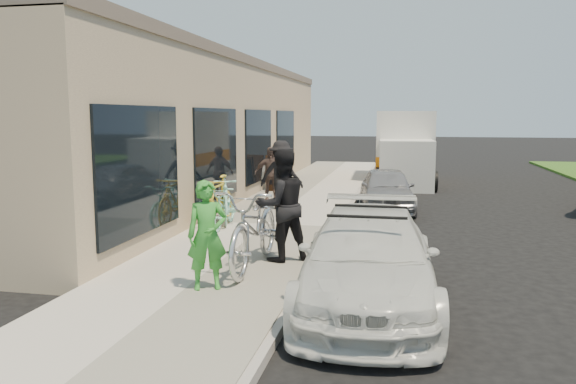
{
  "coord_description": "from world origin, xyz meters",
  "views": [
    {
      "loc": [
        0.92,
        -8.86,
        2.54
      ],
      "look_at": [
        -1.27,
        1.75,
        1.05
      ],
      "focal_mm": 35.0,
      "sensor_mm": 36.0,
      "label": 1
    }
  ],
  "objects_px": {
    "bystander_b": "(270,174)",
    "cruiser_bike_b": "(225,206)",
    "woman_rider": "(207,235)",
    "cruiser_bike_a": "(225,199)",
    "sandwich_board": "(277,173)",
    "sedan_white": "(368,259)",
    "sedan_silver": "(387,189)",
    "moving_truck": "(404,151)",
    "tandem_bike": "(256,227)",
    "bystander_a": "(281,175)",
    "man_standing": "(282,205)",
    "cruiser_bike_c": "(219,201)",
    "bike_rack": "(213,200)"
  },
  "relations": [
    {
      "from": "sedan_white",
      "to": "moving_truck",
      "type": "xyz_separation_m",
      "value": [
        0.43,
        14.26,
        0.56
      ]
    },
    {
      "from": "tandem_bike",
      "to": "cruiser_bike_a",
      "type": "distance_m",
      "value": 3.88
    },
    {
      "from": "bystander_b",
      "to": "cruiser_bike_b",
      "type": "bearing_deg",
      "value": -106.59
    },
    {
      "from": "man_standing",
      "to": "cruiser_bike_b",
      "type": "xyz_separation_m",
      "value": [
        -1.8,
        2.5,
        -0.47
      ]
    },
    {
      "from": "man_standing",
      "to": "cruiser_bike_a",
      "type": "xyz_separation_m",
      "value": [
        -1.96,
        2.99,
        -0.4
      ]
    },
    {
      "from": "cruiser_bike_a",
      "to": "bystander_b",
      "type": "xyz_separation_m",
      "value": [
        0.26,
        3.28,
        0.24
      ]
    },
    {
      "from": "bike_rack",
      "to": "tandem_bike",
      "type": "distance_m",
      "value": 3.81
    },
    {
      "from": "bike_rack",
      "to": "man_standing",
      "type": "distance_m",
      "value": 3.57
    },
    {
      "from": "woman_rider",
      "to": "moving_truck",
      "type": "bearing_deg",
      "value": 56.03
    },
    {
      "from": "bystander_a",
      "to": "bystander_b",
      "type": "distance_m",
      "value": 1.38
    },
    {
      "from": "bike_rack",
      "to": "man_standing",
      "type": "relative_size",
      "value": 0.48
    },
    {
      "from": "sandwich_board",
      "to": "bystander_b",
      "type": "height_order",
      "value": "bystander_b"
    },
    {
      "from": "sandwich_board",
      "to": "man_standing",
      "type": "xyz_separation_m",
      "value": [
        1.97,
        -8.37,
        0.35
      ]
    },
    {
      "from": "tandem_bike",
      "to": "man_standing",
      "type": "height_order",
      "value": "man_standing"
    },
    {
      "from": "woman_rider",
      "to": "cruiser_bike_a",
      "type": "relative_size",
      "value": 0.87
    },
    {
      "from": "moving_truck",
      "to": "bystander_b",
      "type": "relative_size",
      "value": 3.65
    },
    {
      "from": "moving_truck",
      "to": "cruiser_bike_c",
      "type": "distance_m",
      "value": 10.96
    },
    {
      "from": "sandwich_board",
      "to": "bike_rack",
      "type": "bearing_deg",
      "value": -111.08
    },
    {
      "from": "sandwich_board",
      "to": "sedan_white",
      "type": "xyz_separation_m",
      "value": [
        3.48,
        -9.87,
        -0.09
      ]
    },
    {
      "from": "bystander_b",
      "to": "bike_rack",
      "type": "bearing_deg",
      "value": -112.77
    },
    {
      "from": "woman_rider",
      "to": "bystander_b",
      "type": "height_order",
      "value": "bystander_b"
    },
    {
      "from": "sandwich_board",
      "to": "bystander_b",
      "type": "relative_size",
      "value": 0.73
    },
    {
      "from": "woman_rider",
      "to": "cruiser_bike_a",
      "type": "distance_m",
      "value": 4.89
    },
    {
      "from": "woman_rider",
      "to": "cruiser_bike_c",
      "type": "height_order",
      "value": "woman_rider"
    },
    {
      "from": "cruiser_bike_c",
      "to": "bystander_a",
      "type": "bearing_deg",
      "value": 72.02
    },
    {
      "from": "woman_rider",
      "to": "cruiser_bike_b",
      "type": "relative_size",
      "value": 0.88
    },
    {
      "from": "sedan_white",
      "to": "sedan_silver",
      "type": "relative_size",
      "value": 1.3
    },
    {
      "from": "sandwich_board",
      "to": "bystander_a",
      "type": "distance_m",
      "value": 3.47
    },
    {
      "from": "moving_truck",
      "to": "woman_rider",
      "type": "relative_size",
      "value": 3.66
    },
    {
      "from": "sandwich_board",
      "to": "cruiser_bike_b",
      "type": "xyz_separation_m",
      "value": [
        0.17,
        -5.87,
        -0.12
      ]
    },
    {
      "from": "bystander_a",
      "to": "bike_rack",
      "type": "bearing_deg",
      "value": 68.56
    },
    {
      "from": "tandem_bike",
      "to": "cruiser_bike_b",
      "type": "xyz_separation_m",
      "value": [
        -1.49,
        3.01,
        -0.19
      ]
    },
    {
      "from": "sandwich_board",
      "to": "sedan_white",
      "type": "distance_m",
      "value": 10.47
    },
    {
      "from": "woman_rider",
      "to": "cruiser_bike_a",
      "type": "height_order",
      "value": "woman_rider"
    },
    {
      "from": "sedan_silver",
      "to": "cruiser_bike_a",
      "type": "relative_size",
      "value": 1.94
    },
    {
      "from": "bike_rack",
      "to": "tandem_bike",
      "type": "relative_size",
      "value": 0.36
    },
    {
      "from": "woman_rider",
      "to": "tandem_bike",
      "type": "bearing_deg",
      "value": 49.48
    },
    {
      "from": "moving_truck",
      "to": "tandem_bike",
      "type": "height_order",
      "value": "moving_truck"
    },
    {
      "from": "cruiser_bike_b",
      "to": "moving_truck",
      "type": "bearing_deg",
      "value": 66.08
    },
    {
      "from": "bystander_a",
      "to": "sedan_silver",
      "type": "bearing_deg",
      "value": -151.52
    },
    {
      "from": "sandwich_board",
      "to": "woman_rider",
      "type": "xyz_separation_m",
      "value": [
        1.3,
        -10.08,
        0.19
      ]
    },
    {
      "from": "bystander_b",
      "to": "sedan_white",
      "type": "bearing_deg",
      "value": -82.64
    },
    {
      "from": "moving_truck",
      "to": "tandem_bike",
      "type": "bearing_deg",
      "value": -101.82
    },
    {
      "from": "cruiser_bike_b",
      "to": "cruiser_bike_c",
      "type": "distance_m",
      "value": 0.17
    },
    {
      "from": "sedan_silver",
      "to": "man_standing",
      "type": "distance_m",
      "value": 6.41
    },
    {
      "from": "sedan_white",
      "to": "moving_truck",
      "type": "distance_m",
      "value": 14.28
    },
    {
      "from": "sandwich_board",
      "to": "cruiser_bike_c",
      "type": "bearing_deg",
      "value": -108.77
    },
    {
      "from": "man_standing",
      "to": "sandwich_board",
      "type": "bearing_deg",
      "value": -112.57
    },
    {
      "from": "sandwich_board",
      "to": "bystander_b",
      "type": "bearing_deg",
      "value": -101.57
    },
    {
      "from": "tandem_bike",
      "to": "bystander_a",
      "type": "height_order",
      "value": "bystander_a"
    }
  ]
}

